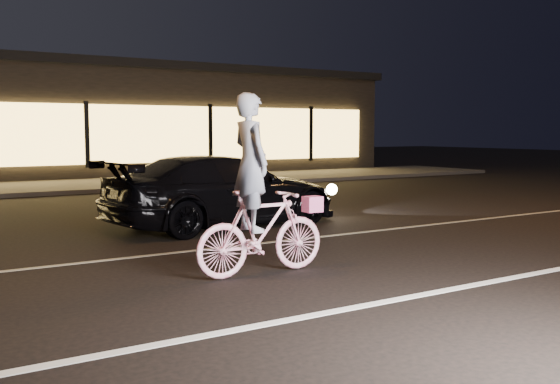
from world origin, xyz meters
TOP-DOWN VIEW (x-y plane):
  - ground at (0.00, 0.00)m, footprint 90.00×90.00m
  - lane_stripe_near at (0.00, -1.50)m, footprint 60.00×0.12m
  - lane_stripe_far at (0.00, 2.00)m, footprint 60.00×0.10m
  - sidewalk at (0.00, 13.00)m, footprint 30.00×4.00m
  - storefront at (0.00, 18.97)m, footprint 25.40×8.42m
  - cyclist at (-1.80, 0.21)m, footprint 1.72×0.59m
  - sedan at (-0.43, 3.86)m, footprint 4.61×2.32m

SIDE VIEW (x-z plane):
  - ground at x=0.00m, z-range 0.00..0.00m
  - lane_stripe_near at x=0.00m, z-range 0.00..0.01m
  - lane_stripe_far at x=0.00m, z-range 0.00..0.01m
  - sidewalk at x=0.00m, z-range 0.00..0.12m
  - sedan at x=-0.43m, z-range 0.00..1.28m
  - cyclist at x=-1.80m, z-range -0.31..1.85m
  - storefront at x=0.00m, z-range 0.05..4.25m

